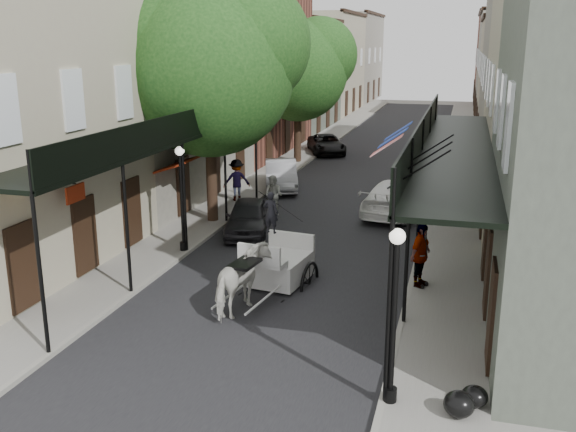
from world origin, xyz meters
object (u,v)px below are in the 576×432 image
Objects in this scene: tree_far at (304,66)px; pedestrian_walking at (274,195)px; horse at (243,281)px; pedestrian_sidewalk_left at (237,180)px; lamppost_left at (182,197)px; pedestrian_sidewalk_right at (421,255)px; carriage at (285,242)px; car_left_near at (248,217)px; tree_near at (219,62)px; car_right_near at (397,197)px; lamppost_right_far at (439,152)px; car_left_far at (326,144)px; car_left_mid at (281,175)px; car_right_far at (411,174)px; lamppost_right_near at (394,314)px.

pedestrian_walking is at bearing -82.06° from tree_far.
horse is 1.13× the size of pedestrian_sidewalk_left.
lamppost_left reaches higher than pedestrian_sidewalk_right.
car_left_near is (-2.71, 4.37, -0.52)m from carriage.
lamppost_left reaches higher than horse.
car_right_near is (6.80, 3.16, -5.73)m from tree_near.
lamppost_right_far is 2.15× the size of pedestrian_walking.
pedestrian_sidewalk_right is at bearing -92.81° from car_left_far.
lamppost_right_far is 0.84× the size of car_left_mid.
lamppost_right_far is at bearing 22.00° from pedestrian_sidewalk_right.
carriage reaches higher than pedestrian_sidewalk_left.
tree_far is at bearing -118.84° from pedestrian_sidewalk_left.
pedestrian_walking is 5.33m from car_right_near.
lamppost_left is at bearing 57.15° from car_right_near.
carriage reaches higher than car_left_near.
tree_near is at bearing 134.81° from carriage.
lamppost_right_far is (8.30, 7.82, -4.44)m from tree_near.
pedestrian_sidewalk_left reaches higher than car_left_far.
car_right_near is at bearing 24.94° from tree_near.
lamppost_right_far is 9.10m from pedestrian_walking.
pedestrian_sidewalk_left is 0.43× the size of car_left_mid.
car_left_mid is (-7.70, -1.22, -1.32)m from lamppost_right_far.
car_left_far is (-3.62, 23.32, -0.56)m from carriage.
lamppost_left is 0.84× the size of car_left_mid.
carriage is (4.12, -1.44, -0.85)m from lamppost_left.
pedestrian_sidewalk_right is 0.50× the size of car_right_far.
car_right_near is at bearing -96.44° from horse.
lamppost_right_near is at bearing -70.62° from car_left_near.
car_right_far is at bearing 62.35° from lamppost_left.
pedestrian_walking is 0.90× the size of pedestrian_sidewalk_left.
horse is at bearing 144.67° from pedestrian_sidewalk_right.
carriage is at bearing 113.48° from pedestrian_sidewalk_right.
carriage is 1.60× the size of pedestrian_sidewalk_left.
pedestrian_sidewalk_left is at bearing 67.22° from pedestrian_sidewalk_right.
car_left_far is at bearing 40.17° from pedestrian_sidewalk_right.
pedestrian_sidewalk_right reaches higher than pedestrian_walking.
car_left_far is 0.87× the size of car_right_near.
tree_near is 2.60× the size of lamppost_left.
lamppost_left is 14.53m from lamppost_right_far.
carriage is at bearing -106.87° from lamppost_right_far.
pedestrian_sidewalk_right is 0.43× the size of car_left_far.
lamppost_left reaches higher than pedestrian_sidewalk_left.
tree_near is 2.12× the size of car_left_far.
lamppost_right_near reaches higher than carriage.
tree_far is 27.74m from lamppost_right_near.
tree_near is at bearing 34.48° from car_right_near.
horse is 0.49× the size of car_left_mid.
lamppost_right_near is 5.92m from horse.
pedestrian_sidewalk_right is at bearing -33.13° from tree_near.
horse is 17.56m from car_right_far.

